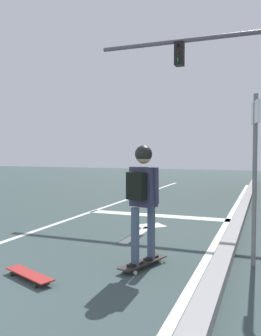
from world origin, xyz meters
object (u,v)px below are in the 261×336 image
object	(u,v)px
skateboard	(143,263)
street_sign_post	(255,154)
skater	(143,190)
traffic_signal_mast	(224,83)
spare_skateboard	(29,274)

from	to	relation	value
skateboard	street_sign_post	size ratio (longest dim) A/B	0.37
skater	traffic_signal_mast	size ratio (longest dim) A/B	0.32
spare_skateboard	traffic_signal_mast	bearing A→B (deg)	75.44
skater	spare_skateboard	distance (m)	1.76
skater	spare_skateboard	xyz separation A→B (m)	(-1.14, -0.91, -0.99)
skater	traffic_signal_mast	bearing A→B (deg)	84.99
spare_skateboard	traffic_signal_mast	size ratio (longest dim) A/B	0.17
skateboard	skater	xyz separation A→B (m)	(-0.01, -0.02, 0.99)
skateboard	skater	world-z (taller)	skater
traffic_signal_mast	street_sign_post	bearing A→B (deg)	-78.83
spare_skateboard	skater	bearing A→B (deg)	38.41
skateboard	skater	bearing A→B (deg)	-108.64
skateboard	street_sign_post	bearing A→B (deg)	23.55
skater	spare_skateboard	world-z (taller)	skater
street_sign_post	skater	bearing A→B (deg)	-155.93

